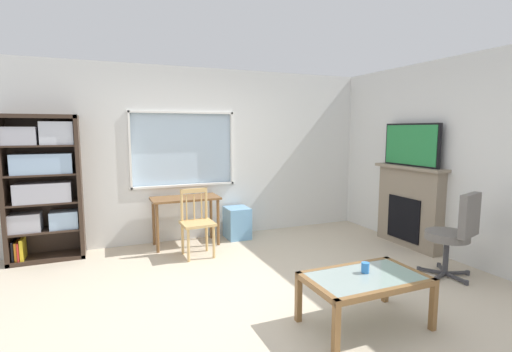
{
  "coord_description": "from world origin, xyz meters",
  "views": [
    {
      "loc": [
        -1.42,
        -3.42,
        1.7
      ],
      "look_at": [
        0.34,
        0.79,
        1.12
      ],
      "focal_mm": 26.05,
      "sensor_mm": 36.0,
      "label": 1
    }
  ],
  "objects_px": {
    "bookshelf": "(43,182)",
    "tv": "(411,145)",
    "desk_under_window": "(185,205)",
    "fireplace": "(409,206)",
    "plastic_drawer_unit": "(237,223)",
    "coffee_table": "(365,283)",
    "office_chair": "(455,231)",
    "wooden_chair": "(197,222)",
    "sippy_cup": "(365,268)"
  },
  "relations": [
    {
      "from": "bookshelf",
      "to": "tv",
      "type": "distance_m",
      "value": 5.0
    },
    {
      "from": "desk_under_window",
      "to": "fireplace",
      "type": "distance_m",
      "value": 3.25
    },
    {
      "from": "plastic_drawer_unit",
      "to": "tv",
      "type": "height_order",
      "value": "tv"
    },
    {
      "from": "bookshelf",
      "to": "coffee_table",
      "type": "relative_size",
      "value": 1.83
    },
    {
      "from": "plastic_drawer_unit",
      "to": "coffee_table",
      "type": "relative_size",
      "value": 0.47
    },
    {
      "from": "bookshelf",
      "to": "office_chair",
      "type": "xyz_separation_m",
      "value": [
        4.37,
        -2.51,
        -0.47
      ]
    },
    {
      "from": "tv",
      "to": "office_chair",
      "type": "relative_size",
      "value": 0.97
    },
    {
      "from": "bookshelf",
      "to": "desk_under_window",
      "type": "height_order",
      "value": "bookshelf"
    },
    {
      "from": "wooden_chair",
      "to": "sippy_cup",
      "type": "xyz_separation_m",
      "value": [
        0.94,
        -2.28,
        0.03
      ]
    },
    {
      "from": "bookshelf",
      "to": "sippy_cup",
      "type": "bearing_deg",
      "value": -46.07
    },
    {
      "from": "plastic_drawer_unit",
      "to": "tv",
      "type": "bearing_deg",
      "value": -31.82
    },
    {
      "from": "desk_under_window",
      "to": "fireplace",
      "type": "bearing_deg",
      "value": -23.28
    },
    {
      "from": "wooden_chair",
      "to": "office_chair",
      "type": "bearing_deg",
      "value": -36.93
    },
    {
      "from": "office_chair",
      "to": "sippy_cup",
      "type": "bearing_deg",
      "value": -166.14
    },
    {
      "from": "tv",
      "to": "sippy_cup",
      "type": "relative_size",
      "value": 10.79
    },
    {
      "from": "desk_under_window",
      "to": "bookshelf",
      "type": "bearing_deg",
      "value": 176.62
    },
    {
      "from": "coffee_table",
      "to": "sippy_cup",
      "type": "relative_size",
      "value": 11.44
    },
    {
      "from": "bookshelf",
      "to": "coffee_table",
      "type": "distance_m",
      "value": 4.09
    },
    {
      "from": "fireplace",
      "to": "desk_under_window",
      "type": "bearing_deg",
      "value": 156.72
    },
    {
      "from": "sippy_cup",
      "to": "office_chair",
      "type": "bearing_deg",
      "value": 13.86
    },
    {
      "from": "desk_under_window",
      "to": "office_chair",
      "type": "xyz_separation_m",
      "value": [
        2.56,
        -2.4,
        -0.05
      ]
    },
    {
      "from": "tv",
      "to": "office_chair",
      "type": "distance_m",
      "value": 1.51
    },
    {
      "from": "desk_under_window",
      "to": "fireplace",
      "type": "height_order",
      "value": "fireplace"
    },
    {
      "from": "bookshelf",
      "to": "tv",
      "type": "relative_size",
      "value": 1.94
    },
    {
      "from": "tv",
      "to": "coffee_table",
      "type": "bearing_deg",
      "value": -142.32
    },
    {
      "from": "sippy_cup",
      "to": "plastic_drawer_unit",
      "type": "bearing_deg",
      "value": 93.37
    },
    {
      "from": "office_chair",
      "to": "coffee_table",
      "type": "distance_m",
      "value": 1.69
    },
    {
      "from": "tv",
      "to": "sippy_cup",
      "type": "height_order",
      "value": "tv"
    },
    {
      "from": "fireplace",
      "to": "tv",
      "type": "height_order",
      "value": "tv"
    },
    {
      "from": "office_chair",
      "to": "coffee_table",
      "type": "relative_size",
      "value": 0.97
    },
    {
      "from": "desk_under_window",
      "to": "tv",
      "type": "relative_size",
      "value": 1.0
    },
    {
      "from": "sippy_cup",
      "to": "desk_under_window",
      "type": "bearing_deg",
      "value": 109.41
    },
    {
      "from": "tv",
      "to": "plastic_drawer_unit",
      "type": "bearing_deg",
      "value": 148.18
    },
    {
      "from": "fireplace",
      "to": "coffee_table",
      "type": "bearing_deg",
      "value": -142.56
    },
    {
      "from": "plastic_drawer_unit",
      "to": "tv",
      "type": "xyz_separation_m",
      "value": [
        2.15,
        -1.33,
        1.23
      ]
    },
    {
      "from": "wooden_chair",
      "to": "fireplace",
      "type": "height_order",
      "value": "fireplace"
    },
    {
      "from": "tv",
      "to": "sippy_cup",
      "type": "xyz_separation_m",
      "value": [
        -1.98,
        -1.51,
        -0.98
      ]
    },
    {
      "from": "tv",
      "to": "office_chair",
      "type": "bearing_deg",
      "value": -110.14
    },
    {
      "from": "fireplace",
      "to": "office_chair",
      "type": "distance_m",
      "value": 1.2
    },
    {
      "from": "office_chair",
      "to": "desk_under_window",
      "type": "bearing_deg",
      "value": 136.75
    },
    {
      "from": "sippy_cup",
      "to": "tv",
      "type": "bearing_deg",
      "value": 37.24
    },
    {
      "from": "fireplace",
      "to": "coffee_table",
      "type": "xyz_separation_m",
      "value": [
        -2.05,
        -1.57,
        -0.2
      ]
    },
    {
      "from": "desk_under_window",
      "to": "coffee_table",
      "type": "bearing_deg",
      "value": -71.77
    },
    {
      "from": "wooden_chair",
      "to": "sippy_cup",
      "type": "bearing_deg",
      "value": -67.52
    },
    {
      "from": "desk_under_window",
      "to": "office_chair",
      "type": "relative_size",
      "value": 0.97
    },
    {
      "from": "bookshelf",
      "to": "fireplace",
      "type": "height_order",
      "value": "bookshelf"
    },
    {
      "from": "coffee_table",
      "to": "bookshelf",
      "type": "bearing_deg",
      "value": 132.9
    },
    {
      "from": "tv",
      "to": "office_chair",
      "type": "height_order",
      "value": "tv"
    },
    {
      "from": "fireplace",
      "to": "office_chair",
      "type": "height_order",
      "value": "fireplace"
    },
    {
      "from": "fireplace",
      "to": "coffee_table",
      "type": "relative_size",
      "value": 1.14
    }
  ]
}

